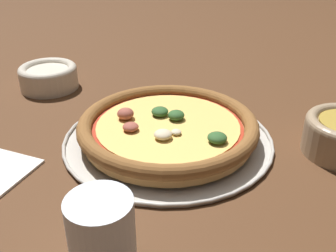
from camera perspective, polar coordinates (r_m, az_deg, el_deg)
ground_plane at (r=0.65m, az=0.00°, el=-2.23°), size 3.00×3.00×0.00m
pizza_tray at (r=0.65m, az=0.00°, el=-1.90°), size 0.34×0.34×0.01m
pizza at (r=0.64m, az=-0.01°, el=-0.18°), size 0.29×0.29×0.04m
bowl_far at (r=0.88m, az=-16.96°, el=6.95°), size 0.12×0.12×0.05m
drinking_cup at (r=0.42m, az=-9.60°, el=-15.27°), size 0.07×0.07×0.09m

